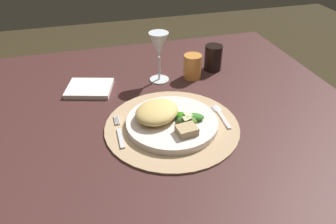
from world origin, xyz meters
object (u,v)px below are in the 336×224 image
Objects in this scene: fork at (120,133)px; dark_tumbler at (213,58)px; napkin at (90,88)px; spoon at (219,112)px; amber_tumbler at (192,66)px; wine_glass at (159,47)px; dining_table at (163,137)px; dinner_plate at (173,123)px.

fork is 1.61× the size of dark_tumbler.
spoon is at bearing -34.46° from napkin.
napkin is (-0.37, 0.25, -0.00)m from spoon.
dark_tumbler is at bearing 4.65° from napkin.
fork is 0.28m from napkin.
wine_glass is at bearing 174.56° from amber_tumbler.
dining_table is 7.94× the size of fork.
wine_glass is (0.03, 0.18, 0.25)m from dining_table.
dinner_plate is (0.00, -0.11, 0.14)m from dining_table.
wine_glass is (-0.12, 0.26, 0.12)m from spoon.
spoon is 0.25m from amber_tumbler.
dining_table is 13.95× the size of amber_tumbler.
amber_tumbler is (0.16, 0.16, 0.16)m from dining_table.
napkin is (-0.21, 0.17, 0.13)m from dining_table.
dark_tumbler reaches higher than dining_table.
fork is 0.51m from dark_tumbler.
fork is (-0.15, -0.11, 0.13)m from dining_table.
dark_tumbler is (0.22, 0.03, -0.08)m from wine_glass.
fork is 1.76× the size of amber_tumbler.
dinner_plate is 1.48× the size of wine_glass.
amber_tumbler is 0.91× the size of dark_tumbler.
amber_tumbler is (0.12, -0.01, -0.08)m from wine_glass.
dark_tumbler reaches higher than dinner_plate.
fork is at bearing -138.53° from amber_tumbler.
dinner_plate is at bearing -96.58° from wine_glass.
spoon is 1.34× the size of dark_tumbler.
dining_table is 0.23m from fork.
dinner_plate is at bearing -1.31° from fork.
dark_tumbler is (0.10, 0.29, 0.04)m from spoon.
fork is at bearing -144.84° from dining_table.
spoon is (0.16, -0.09, 0.13)m from dining_table.
napkin is (-0.22, 0.28, -0.01)m from dinner_plate.
amber_tumbler reaches higher than fork.
amber_tumbler is (0.37, -0.00, 0.04)m from napkin.
napkin is at bearing 102.78° from fork.
amber_tumbler reaches higher than napkin.
dinner_plate reaches higher than napkin.
amber_tumbler is (0.31, 0.27, 0.04)m from fork.
amber_tumbler is (0.15, 0.28, 0.03)m from dinner_plate.
wine_glass reaches higher than amber_tumbler.
wine_glass is at bearing 83.42° from dinner_plate.
wine_glass is (0.03, 0.29, 0.11)m from dinner_plate.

